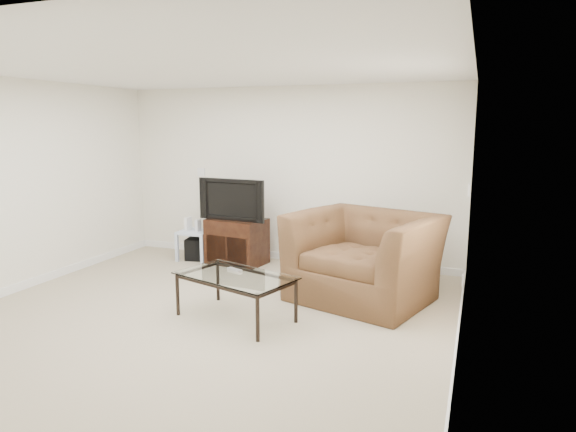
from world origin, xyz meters
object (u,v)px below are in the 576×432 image
at_px(subwoofer, 198,249).
at_px(recliner, 365,242).
at_px(coffee_table, 236,297).
at_px(tv_stand, 237,241).
at_px(television, 235,199).
at_px(side_table, 196,245).

relative_size(subwoofer, recliner, 0.21).
xyz_separation_m(subwoofer, coffee_table, (1.58, -1.95, 0.08)).
height_order(tv_stand, television, television).
height_order(tv_stand, coffee_table, tv_stand).
relative_size(side_table, recliner, 0.30).
height_order(television, subwoofer, television).
relative_size(tv_stand, recliner, 0.52).
bearing_deg(subwoofer, recliner, -18.05).
bearing_deg(tv_stand, recliner, -14.95).
distance_m(side_table, subwoofer, 0.07).
height_order(subwoofer, recliner, recliner).
height_order(tv_stand, subwoofer, tv_stand).
bearing_deg(tv_stand, television, -90.00).
bearing_deg(recliner, coffee_table, -118.19).
relative_size(television, coffee_table, 0.80).
xyz_separation_m(tv_stand, recliner, (2.02, -0.85, 0.33)).
bearing_deg(recliner, television, 174.97).
height_order(subwoofer, coffee_table, coffee_table).
distance_m(tv_stand, recliner, 2.22).
bearing_deg(recliner, side_table, 179.46).
relative_size(television, side_table, 2.09).
bearing_deg(side_table, recliner, -17.52).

